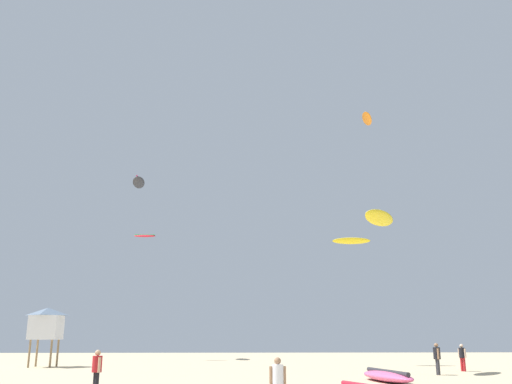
{
  "coord_description": "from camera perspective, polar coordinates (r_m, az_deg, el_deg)",
  "views": [
    {
      "loc": [
        -1.2,
        -14.06,
        2.21
      ],
      "look_at": [
        0.0,
        19.79,
        11.07
      ],
      "focal_mm": 38.48,
      "sensor_mm": 36.0,
      "label": 1
    }
  ],
  "objects": [
    {
      "name": "person_left",
      "position": [
        38.54,
        20.65,
        -15.6
      ],
      "size": [
        0.38,
        0.48,
        1.66
      ],
      "rotation": [
        0.0,
        0.0,
        0.59
      ],
      "color": "#B21E23",
      "rests_on": "ground"
    },
    {
      "name": "kite_grounded_far",
      "position": [
        28.84,
        13.48,
        -18.12
      ],
      "size": [
        2.18,
        4.99,
        0.58
      ],
      "color": "#E5598C",
      "rests_on": "ground"
    },
    {
      "name": "person_midground",
      "position": [
        34.53,
        18.3,
        -15.9
      ],
      "size": [
        0.4,
        0.59,
        1.77
      ],
      "rotation": [
        0.0,
        0.0,
        6.26
      ],
      "color": "#2D2D33",
      "rests_on": "ground"
    },
    {
      "name": "kite_aloft_3",
      "position": [
        57.4,
        -12.09,
        0.97
      ],
      "size": [
        1.49,
        4.22,
        0.81
      ],
      "color": "#2D2D33"
    },
    {
      "name": "kite_aloft_4",
      "position": [
        42.47,
        11.46,
        7.47
      ],
      "size": [
        1.46,
        2.78,
        0.53
      ],
      "color": "orange"
    },
    {
      "name": "person_foreground",
      "position": [
        17.43,
        2.27,
        -18.92
      ],
      "size": [
        0.51,
        0.35,
        1.56
      ],
      "rotation": [
        0.0,
        0.0,
        1.7
      ],
      "color": "navy",
      "rests_on": "ground"
    },
    {
      "name": "lifeguard_tower",
      "position": [
        43.61,
        -20.94,
        -12.61
      ],
      "size": [
        2.3,
        2.3,
        4.15
      ],
      "color": "#8C704C",
      "rests_on": "ground"
    },
    {
      "name": "person_right",
      "position": [
        23.15,
        -16.22,
        -17.18
      ],
      "size": [
        0.37,
        0.47,
        1.65
      ],
      "rotation": [
        0.0,
        0.0,
        0.62
      ],
      "color": "black",
      "rests_on": "ground"
    },
    {
      "name": "kite_aloft_2",
      "position": [
        44.09,
        9.88,
        -5.03
      ],
      "size": [
        3.04,
        1.02,
        0.61
      ],
      "color": "yellow"
    },
    {
      "name": "kite_aloft_0",
      "position": [
        35.69,
        12.72,
        -2.66
      ],
      "size": [
        3.3,
        3.86,
        1.03
      ],
      "color": "yellow"
    },
    {
      "name": "kite_aloft_1",
      "position": [
        53.51,
        -11.49,
        -4.49
      ],
      "size": [
        2.07,
        0.63,
        0.38
      ],
      "color": "red"
    }
  ]
}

